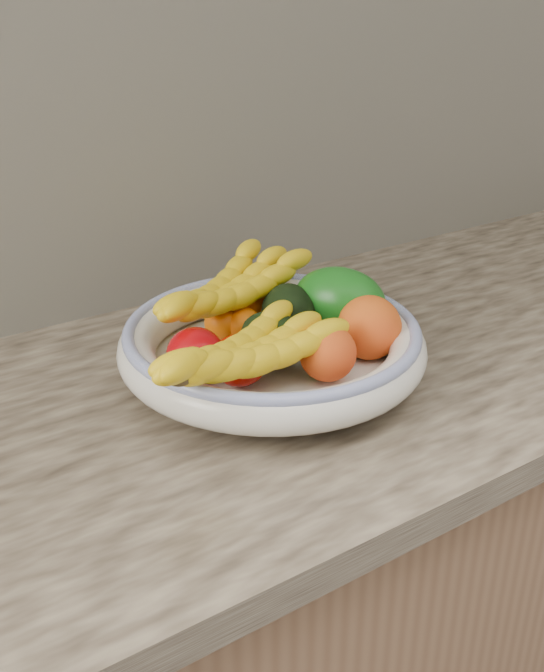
{
  "coord_description": "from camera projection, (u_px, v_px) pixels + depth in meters",
  "views": [
    {
      "loc": [
        -0.47,
        0.95,
        1.36
      ],
      "look_at": [
        0.0,
        1.66,
        0.96
      ],
      "focal_mm": 40.0,
      "sensor_mm": 36.0,
      "label": 1
    }
  ],
  "objects": [
    {
      "name": "avocado_right",
      "position": [
        289.0,
        313.0,
        1.0
      ],
      "size": [
        0.12,
        0.13,
        0.07
      ],
      "primitive_type": "ellipsoid",
      "rotation": [
        0.0,
        0.0,
        -0.52
      ],
      "color": "black",
      "rests_on": "fruit_bowl"
    },
    {
      "name": "tomato_near_left",
      "position": [
        239.0,
        360.0,
        0.88
      ],
      "size": [
        0.08,
        0.08,
        0.06
      ],
      "primitive_type": "ellipsoid",
      "rotation": [
        0.0,
        0.0,
        -0.14
      ],
      "color": "#AE0700",
      "rests_on": "fruit_bowl"
    },
    {
      "name": "fruit_bowl",
      "position": [
        272.0,
        344.0,
        0.95
      ],
      "size": [
        0.39,
        0.39,
        0.08
      ],
      "color": "silver",
      "rests_on": "kitchen_counter"
    },
    {
      "name": "clementine_back_right",
      "position": [
        258.0,
        305.0,
        1.05
      ],
      "size": [
        0.06,
        0.06,
        0.04
      ],
      "primitive_type": "ellipsoid",
      "rotation": [
        0.0,
        0.0,
        -0.38
      ],
      "color": "orange",
      "rests_on": "fruit_bowl"
    },
    {
      "name": "clementine_back_mid",
      "position": [
        243.0,
        324.0,
        0.99
      ],
      "size": [
        0.06,
        0.06,
        0.04
      ],
      "primitive_type": "ellipsoid",
      "rotation": [
        0.0,
        0.0,
        -0.17
      ],
      "color": "#FF6D05",
      "rests_on": "fruit_bowl"
    },
    {
      "name": "banana_bunch_front",
      "position": [
        246.0,
        359.0,
        0.84
      ],
      "size": [
        0.3,
        0.18,
        0.08
      ],
      "primitive_type": null,
      "rotation": [
        0.0,
        0.0,
        0.27
      ],
      "color": "yellow",
      "rests_on": "fruit_bowl"
    },
    {
      "name": "green_mango",
      "position": [
        339.0,
        301.0,
        1.01
      ],
      "size": [
        0.16,
        0.17,
        0.11
      ],
      "primitive_type": "ellipsoid",
      "rotation": [
        0.0,
        0.31,
        0.54
      ],
      "color": "#105811",
      "rests_on": "fruit_bowl"
    },
    {
      "name": "avocado_center",
      "position": [
        274.0,
        338.0,
        0.93
      ],
      "size": [
        0.09,
        0.11,
        0.07
      ],
      "primitive_type": "ellipsoid",
      "rotation": [
        0.0,
        0.0,
        0.3
      ],
      "color": "black",
      "rests_on": "fruit_bowl"
    },
    {
      "name": "banana_bunch_back",
      "position": [
        229.0,
        296.0,
        0.99
      ],
      "size": [
        0.32,
        0.22,
        0.08
      ],
      "primitive_type": null,
      "rotation": [
        0.0,
        0.0,
        0.43
      ],
      "color": "yellow",
      "rests_on": "fruit_bowl"
    },
    {
      "name": "kitchen_counter",
      "position": [
        263.0,
        615.0,
        1.18
      ],
      "size": [
        2.44,
        0.66,
        1.4
      ],
      "color": "brown",
      "rests_on": "ground"
    },
    {
      "name": "clementine_back_left",
      "position": [
        223.0,
        323.0,
        1.0
      ],
      "size": [
        0.07,
        0.07,
        0.05
      ],
      "primitive_type": "ellipsoid",
      "rotation": [
        0.0,
        0.0,
        0.36
      ],
      "color": "orange",
      "rests_on": "fruit_bowl"
    },
    {
      "name": "tomato_left",
      "position": [
        195.0,
        353.0,
        0.9
      ],
      "size": [
        0.09,
        0.09,
        0.06
      ],
      "primitive_type": "ellipsoid",
      "rotation": [
        0.0,
        0.0,
        0.35
      ],
      "color": "#AD0309",
      "rests_on": "fruit_bowl"
    },
    {
      "name": "peach_right",
      "position": [
        369.0,
        328.0,
        0.95
      ],
      "size": [
        0.11,
        0.11,
        0.08
      ],
      "primitive_type": "ellipsoid",
      "rotation": [
        0.0,
        0.0,
        -0.43
      ],
      "color": "orange",
      "rests_on": "fruit_bowl"
    },
    {
      "name": "peach_front",
      "position": [
        328.0,
        353.0,
        0.89
      ],
      "size": [
        0.08,
        0.08,
        0.07
      ],
      "primitive_type": "ellipsoid",
      "rotation": [
        0.0,
        0.0,
        0.19
      ],
      "color": "orange",
      "rests_on": "fruit_bowl"
    }
  ]
}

